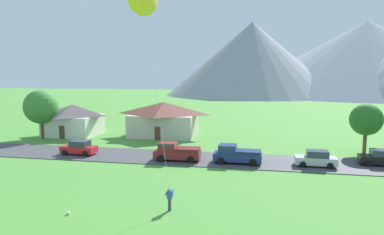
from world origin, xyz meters
The scene contains 14 objects.
road_strip centered at (0.00, 28.89, 0.04)m, with size 160.00×7.13×0.08m, color #424247.
mountain_west_ridge centered at (2.10, 154.57, 16.68)m, with size 78.54×78.54×33.36m, color #8E939E.
mountain_far_east_ridge centered at (57.21, 177.72, 17.81)m, with size 131.92×131.92×35.63m, color gray.
house_leftmost centered at (-8.82, 42.62, 2.78)m, with size 10.80×7.52×5.38m.
house_left_center centered at (-23.27, 40.68, 2.53)m, with size 8.25×7.41×4.89m.
tree_near_left centered at (18.79, 35.61, 4.19)m, with size 3.90×3.90×6.16m.
tree_center centered at (-26.50, 37.20, 4.80)m, with size 5.12×5.12×7.37m.
parked_car_red_west_end centered at (-15.43, 28.18, 0.87)m, with size 4.28×2.24×1.68m.
parked_car_black_mid_west centered at (18.73, 29.59, 0.87)m, with size 4.27×2.22×1.68m.
parked_car_silver_mid_east centered at (11.91, 27.92, 0.87)m, with size 4.24×2.16×1.68m.
pickup_truck_maroon_west_side centered at (-3.19, 27.60, 1.06)m, with size 5.24×2.41×1.99m.
pickup_truck_navy_east_side centered at (3.55, 27.65, 1.06)m, with size 5.24×2.41×1.99m.
kite_flyer_with_kite centered at (-3.26, 17.07, 15.31)m, with size 4.54×5.85×16.62m.
soccer_ball centered at (-7.05, 11.43, 0.12)m, with size 0.24×0.24×0.24m, color white.
Camera 1 is at (5.85, -9.68, 9.78)m, focal length 32.45 mm.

